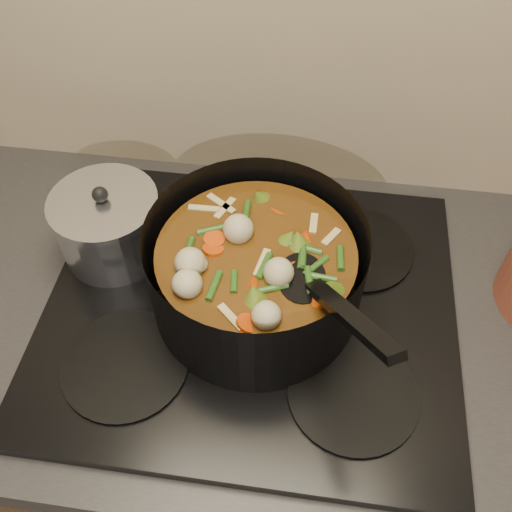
# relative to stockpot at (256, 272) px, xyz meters

# --- Properties ---
(counter) EXTENTS (2.64, 0.64, 0.91)m
(counter) POSITION_rel_stockpot_xyz_m (-0.01, -0.01, -0.54)
(counter) COLOR brown
(counter) RESTS_ON ground
(stovetop) EXTENTS (0.62, 0.54, 0.03)m
(stovetop) POSITION_rel_stockpot_xyz_m (-0.01, -0.01, -0.08)
(stovetop) COLOR black
(stovetop) RESTS_ON counter
(stockpot) EXTENTS (0.39, 0.41, 0.23)m
(stockpot) POSITION_rel_stockpot_xyz_m (0.00, 0.00, 0.00)
(stockpot) COLOR black
(stockpot) RESTS_ON stovetop
(saucepan) EXTENTS (0.17, 0.17, 0.14)m
(saucepan) POSITION_rel_stockpot_xyz_m (-0.24, 0.07, -0.01)
(saucepan) COLOR silver
(saucepan) RESTS_ON stovetop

